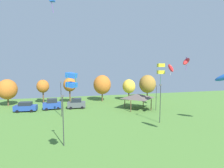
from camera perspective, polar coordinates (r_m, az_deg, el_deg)
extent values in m
ellipsoid|color=red|center=(43.71, 18.61, 5.01)|extent=(1.93, 3.99, 2.35)
cube|color=white|center=(43.70, 18.62, 5.33)|extent=(0.25, 0.49, 1.02)
cylinder|color=white|center=(43.74, 18.56, 3.42)|extent=(0.10, 0.19, 0.97)
cube|color=blue|center=(16.01, -13.14, 2.80)|extent=(1.12, 1.11, 0.52)
cube|color=blue|center=(16.08, -13.07, -0.25)|extent=(1.12, 1.11, 0.52)
cylinder|color=green|center=(15.67, -14.44, 1.13)|extent=(0.02, 0.02, 1.29)
cylinder|color=green|center=(15.68, -11.74, 1.20)|extent=(0.02, 0.02, 1.29)
cylinder|color=green|center=(16.41, -14.41, 1.35)|extent=(0.02, 0.02, 1.29)
cylinder|color=green|center=(16.41, -11.82, 1.41)|extent=(0.02, 0.02, 1.29)
cube|color=yellow|center=(37.26, 15.68, 5.92)|extent=(1.55, 1.56, 0.72)
cube|color=yellow|center=(37.29, 15.62, 3.75)|extent=(1.55, 1.56, 0.72)
cylinder|color=green|center=(36.44, 15.28, 4.82)|extent=(0.02, 0.02, 2.11)
cylinder|color=green|center=(37.04, 16.94, 4.79)|extent=(0.02, 0.02, 2.11)
cylinder|color=green|center=(37.51, 14.38, 4.88)|extent=(0.02, 0.02, 2.11)
cylinder|color=green|center=(38.09, 16.01, 4.85)|extent=(0.02, 0.02, 2.11)
cylinder|color=green|center=(37.40, 15.54, 0.89)|extent=(0.15, 0.44, 2.82)
ellipsoid|color=red|center=(33.92, 23.12, 6.85)|extent=(3.31, 3.03, 1.79)
cube|color=purple|center=(33.92, 23.14, 7.23)|extent=(0.32, 0.30, 0.99)
cylinder|color=purple|center=(33.91, 23.04, 4.94)|extent=(0.17, 0.15, 0.90)
cube|color=blue|center=(38.04, -18.94, 24.50)|extent=(1.10, 1.08, 0.54)
cylinder|color=purple|center=(37.64, -18.87, 22.59)|extent=(0.33, 0.12, 2.00)
cube|color=#234299|center=(43.92, -26.38, -6.97)|extent=(4.93, 2.21, 1.10)
cube|color=#1E232D|center=(43.73, -26.44, -5.77)|extent=(2.77, 1.86, 0.77)
cylinder|color=black|center=(42.78, -24.81, -7.99)|extent=(0.66, 0.28, 0.64)
cylinder|color=black|center=(44.42, -24.16, -7.46)|extent=(0.66, 0.28, 0.64)
cylinder|color=black|center=(43.73, -28.57, -7.88)|extent=(0.66, 0.28, 0.64)
cylinder|color=black|center=(45.33, -27.79, -7.36)|extent=(0.66, 0.28, 0.64)
cube|color=#234299|center=(43.67, -18.94, -6.59)|extent=(4.29, 2.21, 1.31)
cube|color=#1E232D|center=(43.45, -18.99, -5.16)|extent=(2.43, 1.87, 0.92)
cylinder|color=black|center=(42.97, -17.18, -7.63)|extent=(0.66, 0.29, 0.64)
cylinder|color=black|center=(44.71, -17.28, -7.10)|extent=(0.66, 0.29, 0.64)
cylinder|color=black|center=(42.96, -20.62, -7.76)|extent=(0.66, 0.29, 0.64)
cylinder|color=black|center=(44.70, -20.58, -7.22)|extent=(0.66, 0.29, 0.64)
cube|color=#4C5156|center=(43.20, -11.51, -6.56)|extent=(4.32, 2.11, 1.25)
cube|color=#1E232D|center=(42.99, -11.54, -5.18)|extent=(2.42, 1.86, 0.88)
cylinder|color=black|center=(42.42, -9.73, -7.63)|extent=(0.65, 0.26, 0.64)
cylinder|color=black|center=(44.25, -9.76, -7.05)|extent=(0.65, 0.26, 0.64)
cylinder|color=black|center=(42.48, -13.30, -7.68)|extent=(0.65, 0.26, 0.64)
cylinder|color=black|center=(44.31, -13.17, -7.11)|extent=(0.65, 0.26, 0.64)
cylinder|color=brown|center=(39.45, 6.16, -7.16)|extent=(0.20, 0.20, 2.60)
cylinder|color=brown|center=(41.35, 12.67, -6.65)|extent=(0.20, 0.20, 2.60)
cylinder|color=brown|center=(43.55, 4.18, -5.87)|extent=(0.20, 0.20, 2.60)
cylinder|color=brown|center=(45.28, 10.18, -5.49)|extent=(0.20, 0.20, 2.60)
pyramid|color=#564C47|center=(41.99, 8.35, -3.87)|extent=(6.40, 5.74, 1.00)
cylinder|color=#2D2D33|center=(36.64, -16.25, -4.97)|extent=(0.12, 0.12, 6.88)
cube|color=#4C4C51|center=(36.14, -16.42, 0.58)|extent=(0.36, 0.20, 0.24)
cylinder|color=#2D2D33|center=(32.58, 15.47, -6.43)|extent=(0.12, 0.12, 6.76)
cube|color=#4C4C51|center=(32.02, 15.65, -0.30)|extent=(0.36, 0.20, 0.24)
cylinder|color=#2D2D33|center=(23.49, -15.65, -11.77)|extent=(0.12, 0.12, 6.41)
cube|color=#4C4C51|center=(22.71, -15.89, -3.76)|extent=(0.36, 0.20, 0.24)
cylinder|color=#2D2D33|center=(41.38, 14.21, -4.61)|extent=(0.12, 0.12, 5.54)
cube|color=#4C4C51|center=(40.95, 14.32, -0.63)|extent=(0.36, 0.20, 0.24)
cylinder|color=brown|center=(51.94, -30.81, -4.81)|extent=(0.36, 0.36, 2.54)
ellipsoid|color=#BC6623|center=(51.50, -30.99, -1.50)|extent=(4.67, 4.67, 5.14)
cylinder|color=brown|center=(50.81, -21.52, -4.01)|extent=(0.36, 0.36, 3.55)
ellipsoid|color=#BC6623|center=(50.39, -21.65, -0.68)|extent=(3.21, 3.21, 3.53)
cylinder|color=brown|center=(49.20, -13.56, -3.91)|extent=(0.36, 0.36, 3.83)
ellipsoid|color=#BC6623|center=(48.76, -13.65, -0.20)|extent=(3.43, 3.43, 3.77)
cylinder|color=brown|center=(50.68, -3.20, -3.97)|extent=(0.36, 0.36, 2.94)
ellipsoid|color=#BC6623|center=(50.20, -3.23, -0.20)|extent=(5.00, 5.00, 5.50)
cylinder|color=brown|center=(51.69, 5.51, -3.84)|extent=(0.36, 0.36, 2.84)
ellipsoid|color=gold|center=(51.28, 5.54, -0.74)|extent=(3.73, 3.73, 4.10)
cylinder|color=brown|center=(56.02, 11.43, -3.28)|extent=(0.36, 0.36, 2.61)
ellipsoid|color=olive|center=(55.60, 11.50, 0.01)|extent=(5.15, 5.15, 5.66)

